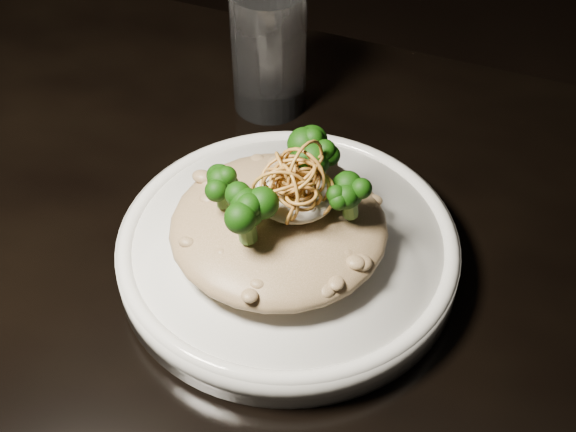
# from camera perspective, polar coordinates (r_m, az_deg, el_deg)

# --- Properties ---
(table) EXTENTS (1.10, 0.80, 0.75)m
(table) POSITION_cam_1_polar(r_m,az_deg,el_deg) (0.69, -2.61, -11.29)
(table) COLOR black
(table) RESTS_ON ground
(plate) EXTENTS (0.27, 0.27, 0.03)m
(plate) POSITION_cam_1_polar(r_m,az_deg,el_deg) (0.65, 0.00, -2.55)
(plate) COLOR white
(plate) RESTS_ON table
(risotto) EXTENTS (0.17, 0.17, 0.04)m
(risotto) POSITION_cam_1_polar(r_m,az_deg,el_deg) (0.62, -0.68, -0.75)
(risotto) COLOR brown
(risotto) RESTS_ON plate
(broccoli) EXTENTS (0.12, 0.12, 0.04)m
(broccoli) POSITION_cam_1_polar(r_m,az_deg,el_deg) (0.60, -0.37, 2.04)
(broccoli) COLOR black
(broccoli) RESTS_ON risotto
(cheese) EXTENTS (0.06, 0.06, 0.02)m
(cheese) POSITION_cam_1_polar(r_m,az_deg,el_deg) (0.61, 0.52, 1.55)
(cheese) COLOR white
(cheese) RESTS_ON risotto
(shallots) EXTENTS (0.05, 0.05, 0.03)m
(shallots) POSITION_cam_1_polar(r_m,az_deg,el_deg) (0.58, 0.36, 2.68)
(shallots) COLOR brown
(shallots) RESTS_ON cheese
(drinking_glass) EXTENTS (0.07, 0.07, 0.13)m
(drinking_glass) POSITION_cam_1_polar(r_m,az_deg,el_deg) (0.78, -1.37, 11.70)
(drinking_glass) COLOR silver
(drinking_glass) RESTS_ON table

